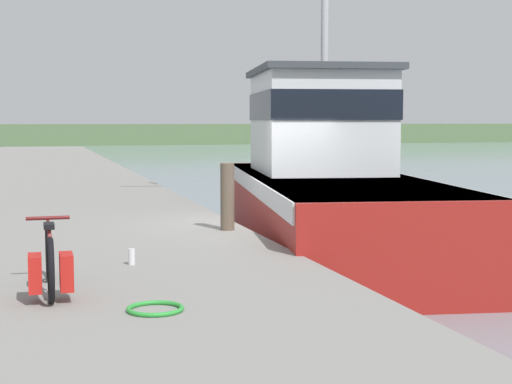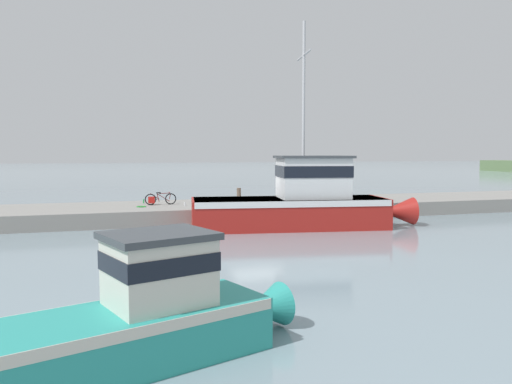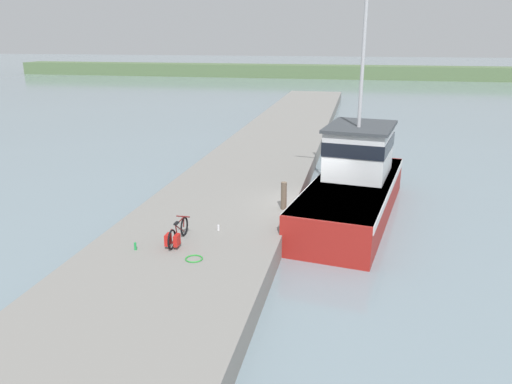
{
  "view_description": "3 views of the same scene",
  "coord_description": "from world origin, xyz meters",
  "px_view_note": "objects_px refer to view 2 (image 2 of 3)",
  "views": [
    {
      "loc": [
        -3.89,
        -12.18,
        2.45
      ],
      "look_at": [
        -0.57,
        -0.63,
        1.35
      ],
      "focal_mm": 55.0,
      "sensor_mm": 36.0,
      "label": 1
    },
    {
      "loc": [
        23.63,
        -7.38,
        3.61
      ],
      "look_at": [
        0.34,
        -0.17,
        1.69
      ],
      "focal_mm": 35.0,
      "sensor_mm": 36.0,
      "label": 2
    },
    {
      "loc": [
        1.49,
        -17.78,
        6.87
      ],
      "look_at": [
        -2.31,
        0.46,
        1.01
      ],
      "focal_mm": 35.0,
      "sensor_mm": 36.0,
      "label": 3
    }
  ],
  "objects_px": {
    "fishing_boat_main": "(301,201)",
    "bicycle_touring": "(157,199)",
    "boat_white_moored": "(143,315)",
    "water_bottle_by_bike": "(185,204)",
    "water_bottle_on_curb": "(144,201)",
    "mooring_post": "(239,198)"
  },
  "relations": [
    {
      "from": "fishing_boat_main",
      "to": "bicycle_touring",
      "type": "bearing_deg",
      "value": -120.66
    },
    {
      "from": "boat_white_moored",
      "to": "bicycle_touring",
      "type": "relative_size",
      "value": 3.5
    },
    {
      "from": "water_bottle_by_bike",
      "to": "boat_white_moored",
      "type": "bearing_deg",
      "value": -11.32
    },
    {
      "from": "water_bottle_on_curb",
      "to": "water_bottle_by_bike",
      "type": "bearing_deg",
      "value": 45.18
    },
    {
      "from": "mooring_post",
      "to": "water_bottle_by_bike",
      "type": "height_order",
      "value": "mooring_post"
    },
    {
      "from": "fishing_boat_main",
      "to": "mooring_post",
      "type": "height_order",
      "value": "fishing_boat_main"
    },
    {
      "from": "bicycle_touring",
      "to": "water_bottle_on_curb",
      "type": "xyz_separation_m",
      "value": [
        -1.05,
        -0.66,
        -0.2
      ]
    },
    {
      "from": "water_bottle_by_bike",
      "to": "mooring_post",
      "type": "bearing_deg",
      "value": 54.89
    },
    {
      "from": "boat_white_moored",
      "to": "bicycle_touring",
      "type": "xyz_separation_m",
      "value": [
        -18.78,
        2.23,
        0.27
      ]
    },
    {
      "from": "mooring_post",
      "to": "water_bottle_by_bike",
      "type": "bearing_deg",
      "value": -125.11
    },
    {
      "from": "bicycle_touring",
      "to": "water_bottle_by_bike",
      "type": "distance_m",
      "value": 1.65
    },
    {
      "from": "boat_white_moored",
      "to": "water_bottle_by_bike",
      "type": "bearing_deg",
      "value": 149.94
    },
    {
      "from": "fishing_boat_main",
      "to": "water_bottle_on_curb",
      "type": "xyz_separation_m",
      "value": [
        -6.26,
        -6.92,
        -0.4
      ]
    },
    {
      "from": "mooring_post",
      "to": "water_bottle_on_curb",
      "type": "bearing_deg",
      "value": -129.76
    },
    {
      "from": "boat_white_moored",
      "to": "water_bottle_on_curb",
      "type": "relative_size",
      "value": 25.97
    },
    {
      "from": "mooring_post",
      "to": "water_bottle_by_bike",
      "type": "distance_m",
      "value": 3.1
    },
    {
      "from": "bicycle_touring",
      "to": "boat_white_moored",
      "type": "bearing_deg",
      "value": -6.61
    },
    {
      "from": "fishing_boat_main",
      "to": "boat_white_moored",
      "type": "distance_m",
      "value": 16.01
    },
    {
      "from": "fishing_boat_main",
      "to": "boat_white_moored",
      "type": "relative_size",
      "value": 1.87
    },
    {
      "from": "bicycle_touring",
      "to": "water_bottle_by_bike",
      "type": "xyz_separation_m",
      "value": [
        0.94,
        1.34,
        -0.22
      ]
    },
    {
      "from": "fishing_boat_main",
      "to": "water_bottle_on_curb",
      "type": "distance_m",
      "value": 9.34
    },
    {
      "from": "mooring_post",
      "to": "boat_white_moored",
      "type": "bearing_deg",
      "value": -20.74
    }
  ]
}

